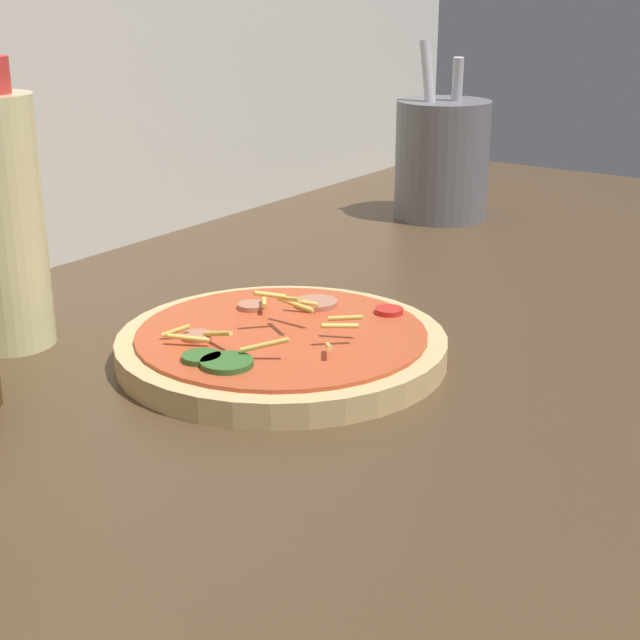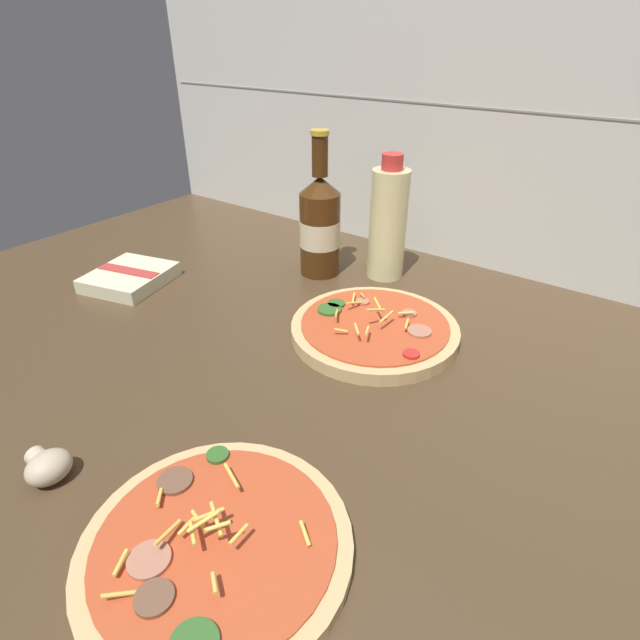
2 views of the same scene
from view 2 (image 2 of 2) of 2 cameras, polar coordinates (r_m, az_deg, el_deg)
name	(u,v)px [view 2 (image 2 of 2)]	position (r cm, az deg, el deg)	size (l,w,h in cm)	color
counter_slab	(343,392)	(64.46, 2.68, -8.25)	(160.00, 90.00, 2.50)	#4C3823
tile_backsplash	(504,109)	(92.59, 20.33, 21.64)	(160.00, 1.13, 60.00)	silver
pizza_near	(215,545)	(47.68, -11.86, -23.89)	(23.53, 23.53, 4.68)	tan
pizza_far	(374,329)	(72.99, 6.23, -1.05)	(24.30, 24.30, 5.35)	tan
beer_bottle	(320,225)	(88.96, -0.01, 10.85)	(7.20, 7.20, 24.91)	#47280F
oil_bottle	(388,223)	(88.32, 7.78, 10.94)	(6.45, 6.45, 21.49)	beige
mushroom_left	(48,466)	(58.04, -28.68, -14.44)	(4.73, 4.50, 3.15)	beige
dish_towel	(130,277)	(93.69, -20.92, 4.58)	(14.99, 15.86, 2.56)	beige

